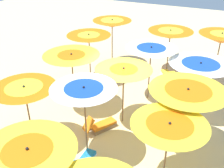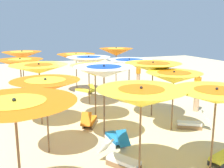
{
  "view_description": "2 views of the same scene",
  "coord_description": "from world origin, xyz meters",
  "px_view_note": "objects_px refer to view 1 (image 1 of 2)",
  "views": [
    {
      "loc": [
        -7.51,
        -3.13,
        6.14
      ],
      "look_at": [
        0.92,
        0.62,
        1.01
      ],
      "focal_mm": 42.95,
      "sensor_mm": 36.0,
      "label": 1
    },
    {
      "loc": [
        -9.64,
        3.09,
        3.6
      ],
      "look_at": [
        -0.15,
        -0.79,
        1.42
      ],
      "focal_mm": 42.24,
      "sensor_mm": 36.0,
      "label": 2
    }
  ],
  "objects_px": {
    "beach_umbrella_3": "(200,68)",
    "beach_umbrella_13": "(89,39)",
    "lounger_3": "(168,75)",
    "beach_umbrella_14": "(112,24)",
    "beach_umbrella_1": "(169,130)",
    "beach_umbrella_8": "(151,52)",
    "beach_umbrella_11": "(25,92)",
    "beach_umbrella_4": "(221,38)",
    "beach_umbrella_9": "(170,34)",
    "lounger_4": "(101,125)",
    "beach_umbrella_6": "(84,93)",
    "beach_umbrella_5": "(29,157)",
    "lounger_5": "(83,162)",
    "beach_umbrella_12": "(72,59)",
    "beach_umbrella_2": "(187,95)",
    "beach_umbrella_7": "(124,74)"
  },
  "relations": [
    {
      "from": "lounger_5",
      "to": "beach_umbrella_3",
      "type": "bearing_deg",
      "value": -30.09
    },
    {
      "from": "beach_umbrella_5",
      "to": "beach_umbrella_13",
      "type": "relative_size",
      "value": 0.98
    },
    {
      "from": "beach_umbrella_4",
      "to": "beach_umbrella_1",
      "type": "bearing_deg",
      "value": 174.34
    },
    {
      "from": "beach_umbrella_2",
      "to": "beach_umbrella_5",
      "type": "xyz_separation_m",
      "value": [
        -3.87,
        2.63,
        -0.05
      ]
    },
    {
      "from": "beach_umbrella_1",
      "to": "beach_umbrella_11",
      "type": "distance_m",
      "value": 4.38
    },
    {
      "from": "lounger_4",
      "to": "beach_umbrella_6",
      "type": "bearing_deg",
      "value": -143.54
    },
    {
      "from": "beach_umbrella_13",
      "to": "lounger_3",
      "type": "height_order",
      "value": "beach_umbrella_13"
    },
    {
      "from": "beach_umbrella_5",
      "to": "beach_umbrella_9",
      "type": "relative_size",
      "value": 1.02
    },
    {
      "from": "beach_umbrella_1",
      "to": "beach_umbrella_4",
      "type": "relative_size",
      "value": 0.86
    },
    {
      "from": "beach_umbrella_2",
      "to": "lounger_4",
      "type": "distance_m",
      "value": 3.34
    },
    {
      "from": "beach_umbrella_11",
      "to": "lounger_4",
      "type": "bearing_deg",
      "value": -47.9
    },
    {
      "from": "beach_umbrella_5",
      "to": "beach_umbrella_6",
      "type": "bearing_deg",
      "value": 0.26
    },
    {
      "from": "beach_umbrella_14",
      "to": "beach_umbrella_11",
      "type": "bearing_deg",
      "value": -178.63
    },
    {
      "from": "beach_umbrella_13",
      "to": "lounger_5",
      "type": "distance_m",
      "value": 5.93
    },
    {
      "from": "beach_umbrella_1",
      "to": "beach_umbrella_6",
      "type": "height_order",
      "value": "beach_umbrella_6"
    },
    {
      "from": "lounger_3",
      "to": "beach_umbrella_14",
      "type": "bearing_deg",
      "value": 50.66
    },
    {
      "from": "beach_umbrella_2",
      "to": "beach_umbrella_5",
      "type": "relative_size",
      "value": 1.0
    },
    {
      "from": "beach_umbrella_2",
      "to": "beach_umbrella_3",
      "type": "bearing_deg",
      "value": -1.41
    },
    {
      "from": "beach_umbrella_3",
      "to": "lounger_4",
      "type": "relative_size",
      "value": 1.8
    },
    {
      "from": "beach_umbrella_1",
      "to": "beach_umbrella_9",
      "type": "height_order",
      "value": "beach_umbrella_9"
    },
    {
      "from": "beach_umbrella_1",
      "to": "beach_umbrella_12",
      "type": "bearing_deg",
      "value": 60.79
    },
    {
      "from": "beach_umbrella_7",
      "to": "beach_umbrella_8",
      "type": "height_order",
      "value": "beach_umbrella_8"
    },
    {
      "from": "beach_umbrella_1",
      "to": "beach_umbrella_8",
      "type": "relative_size",
      "value": 0.92
    },
    {
      "from": "beach_umbrella_2",
      "to": "beach_umbrella_4",
      "type": "distance_m",
      "value": 5.05
    },
    {
      "from": "beach_umbrella_2",
      "to": "beach_umbrella_3",
      "type": "xyz_separation_m",
      "value": [
        2.3,
        -0.06,
        -0.13
      ]
    },
    {
      "from": "beach_umbrella_11",
      "to": "beach_umbrella_12",
      "type": "xyz_separation_m",
      "value": [
        2.48,
        -0.13,
        0.12
      ]
    },
    {
      "from": "beach_umbrella_1",
      "to": "beach_umbrella_14",
      "type": "relative_size",
      "value": 0.87
    },
    {
      "from": "beach_umbrella_14",
      "to": "lounger_4",
      "type": "distance_m",
      "value": 5.98
    },
    {
      "from": "lounger_4",
      "to": "beach_umbrella_7",
      "type": "bearing_deg",
      "value": -2.71
    },
    {
      "from": "beach_umbrella_1",
      "to": "beach_umbrella_8",
      "type": "distance_m",
      "value": 4.61
    },
    {
      "from": "beach_umbrella_7",
      "to": "beach_umbrella_11",
      "type": "height_order",
      "value": "beach_umbrella_7"
    },
    {
      "from": "beach_umbrella_9",
      "to": "lounger_5",
      "type": "bearing_deg",
      "value": 174.62
    },
    {
      "from": "beach_umbrella_14",
      "to": "lounger_3",
      "type": "height_order",
      "value": "beach_umbrella_14"
    },
    {
      "from": "beach_umbrella_4",
      "to": "beach_umbrella_11",
      "type": "distance_m",
      "value": 8.44
    },
    {
      "from": "beach_umbrella_12",
      "to": "beach_umbrella_13",
      "type": "distance_m",
      "value": 2.38
    },
    {
      "from": "beach_umbrella_5",
      "to": "beach_umbrella_7",
      "type": "bearing_deg",
      "value": -4.82
    },
    {
      "from": "beach_umbrella_3",
      "to": "beach_umbrella_11",
      "type": "bearing_deg",
      "value": 131.5
    },
    {
      "from": "beach_umbrella_4",
      "to": "beach_umbrella_11",
      "type": "height_order",
      "value": "beach_umbrella_4"
    },
    {
      "from": "beach_umbrella_4",
      "to": "beach_umbrella_11",
      "type": "bearing_deg",
      "value": 143.29
    },
    {
      "from": "beach_umbrella_3",
      "to": "beach_umbrella_5",
      "type": "height_order",
      "value": "beach_umbrella_5"
    },
    {
      "from": "beach_umbrella_1",
      "to": "beach_umbrella_7",
      "type": "xyz_separation_m",
      "value": [
        2.26,
        2.12,
        0.06
      ]
    },
    {
      "from": "beach_umbrella_5",
      "to": "beach_umbrella_6",
      "type": "xyz_separation_m",
      "value": [
        2.45,
        0.01,
        0.25
      ]
    },
    {
      "from": "beach_umbrella_3",
      "to": "beach_umbrella_13",
      "type": "xyz_separation_m",
      "value": [
        0.75,
        4.97,
        0.16
      ]
    },
    {
      "from": "beach_umbrella_14",
      "to": "beach_umbrella_9",
      "type": "bearing_deg",
      "value": -83.73
    },
    {
      "from": "beach_umbrella_9",
      "to": "beach_umbrella_11",
      "type": "distance_m",
      "value": 7.69
    },
    {
      "from": "beach_umbrella_2",
      "to": "beach_umbrella_8",
      "type": "xyz_separation_m",
      "value": [
        2.63,
        1.89,
        0.05
      ]
    },
    {
      "from": "beach_umbrella_5",
      "to": "lounger_3",
      "type": "height_order",
      "value": "beach_umbrella_5"
    },
    {
      "from": "beach_umbrella_5",
      "to": "lounger_5",
      "type": "bearing_deg",
      "value": -5.03
    },
    {
      "from": "beach_umbrella_4",
      "to": "beach_umbrella_12",
      "type": "height_order",
      "value": "beach_umbrella_4"
    },
    {
      "from": "beach_umbrella_1",
      "to": "beach_umbrella_5",
      "type": "xyz_separation_m",
      "value": [
        -2.23,
        2.5,
        0.09
      ]
    }
  ]
}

